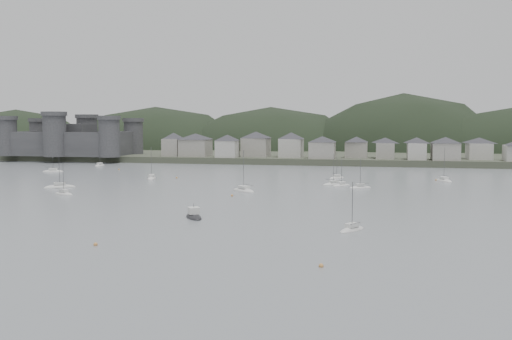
# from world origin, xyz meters

# --- Properties ---
(ground) EXTENTS (900.00, 900.00, 0.00)m
(ground) POSITION_xyz_m (0.00, 0.00, 0.00)
(ground) COLOR slate
(ground) RESTS_ON ground
(far_shore_land) EXTENTS (900.00, 250.00, 3.00)m
(far_shore_land) POSITION_xyz_m (0.00, 295.00, 1.50)
(far_shore_land) COLOR #383D2D
(far_shore_land) RESTS_ON ground
(forested_ridge) EXTENTS (851.55, 103.94, 102.57)m
(forested_ridge) POSITION_xyz_m (4.83, 269.40, -11.28)
(forested_ridge) COLOR black
(forested_ridge) RESTS_ON ground
(castle) EXTENTS (66.00, 43.00, 20.00)m
(castle) POSITION_xyz_m (-120.00, 179.80, 10.96)
(castle) COLOR #38383B
(castle) RESTS_ON far_shore_land
(waterfront_town) EXTENTS (451.48, 28.46, 12.92)m
(waterfront_town) POSITION_xyz_m (50.59, 183.34, 8.66)
(waterfront_town) COLOR gray
(waterfront_town) RESTS_ON far_shore_land
(sailboat_lead) EXTENTS (6.39, 9.32, 12.23)m
(sailboat_lead) POSITION_xyz_m (57.12, 112.59, 0.17)
(sailboat_lead) COLOR silver
(sailboat_lead) RESTS_ON ground
(moored_fleet) EXTENTS (229.55, 177.18, 12.80)m
(moored_fleet) POSITION_xyz_m (-4.44, 64.24, 0.18)
(moored_fleet) COLOR silver
(moored_fleet) RESTS_ON ground
(motor_launch_far) EXTENTS (6.44, 8.08, 3.86)m
(motor_launch_far) POSITION_xyz_m (-2.90, 25.59, 0.29)
(motor_launch_far) COLOR black
(motor_launch_far) RESTS_ON ground
(mooring_buoys) EXTENTS (173.46, 142.06, 0.70)m
(mooring_buoys) POSITION_xyz_m (-3.10, 60.80, 0.15)
(mooring_buoys) COLOR #C48441
(mooring_buoys) RESTS_ON ground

